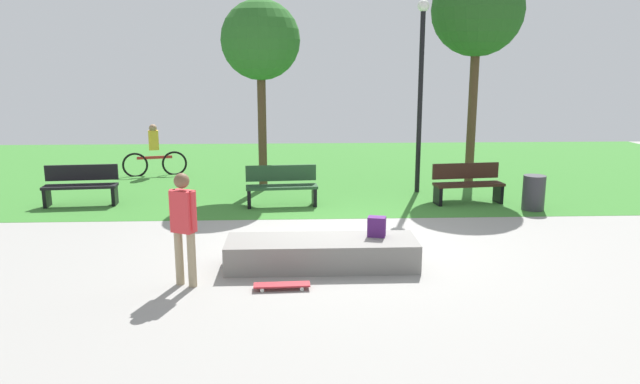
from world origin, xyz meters
The scene contains 15 objects.
ground_plane centered at (0.00, 0.00, 0.00)m, with size 28.00×28.00×0.00m, color gray.
grass_lawn centered at (0.00, 7.85, 0.00)m, with size 26.60×12.30×0.01m, color #387A2D.
concrete_ledge centered at (-0.43, -1.22, 0.22)m, with size 2.99×0.94×0.44m, color gray.
backpack_on_ledge centered at (0.46, -1.09, 0.60)m, with size 0.28×0.20×0.32m, color #4C1E66.
skater_performing_trick centered at (-2.42, -1.96, 0.96)m, with size 0.39×0.32×1.65m.
skateboard_by_ledge centered at (-1.04, -2.18, 0.06)m, with size 0.81×0.24×0.08m.
skateboard_spare centered at (-1.49, -0.91, 0.06)m, with size 0.49×0.81×0.08m.
park_bench_near_lamppost centered at (3.15, 3.03, 0.48)m, with size 1.64×0.66×0.91m.
park_bench_near_path centered at (-1.14, 2.94, 0.48)m, with size 1.63×0.60×0.91m.
park_bench_by_oak centered at (-5.69, 3.20, 0.48)m, with size 1.64×0.62×0.91m.
tree_slender_maple centered at (-1.65, 4.81, 3.70)m, with size 1.95×1.95×4.72m.
tree_leaning_ash centered at (3.87, 5.32, 4.49)m, with size 2.36×2.36×5.71m.
lamp_post centered at (2.25, 4.29, 2.79)m, with size 0.28×0.28×4.65m.
trash_bin centered at (4.41, 2.31, 0.38)m, with size 0.48×0.48×0.77m, color #333338.
cyclist_on_bicycle centered at (-4.88, 6.90, 0.63)m, with size 1.78×0.50×1.52m.
Camera 1 is at (-0.85, -10.02, 3.09)m, focal length 32.80 mm.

